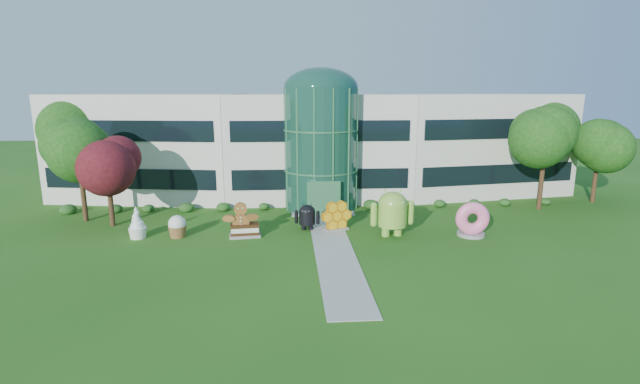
{
  "coord_description": "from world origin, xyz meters",
  "views": [
    {
      "loc": [
        -2.77,
        -25.86,
        9.55
      ],
      "look_at": [
        -0.5,
        6.0,
        2.6
      ],
      "focal_mm": 26.0,
      "sensor_mm": 36.0,
      "label": 1
    }
  ],
  "objects_px": {
    "android_green": "(392,210)",
    "donut": "(472,219)",
    "android_black": "(307,215)",
    "gingerbread": "(241,220)"
  },
  "relations": [
    {
      "from": "donut",
      "to": "gingerbread",
      "type": "height_order",
      "value": "gingerbread"
    },
    {
      "from": "donut",
      "to": "gingerbread",
      "type": "bearing_deg",
      "value": -175.97
    },
    {
      "from": "android_green",
      "to": "android_black",
      "type": "distance_m",
      "value": 5.98
    },
    {
      "from": "android_green",
      "to": "gingerbread",
      "type": "xyz_separation_m",
      "value": [
        -10.12,
        0.34,
        -0.58
      ]
    },
    {
      "from": "android_green",
      "to": "donut",
      "type": "xyz_separation_m",
      "value": [
        5.35,
        -0.37,
        -0.59
      ]
    },
    {
      "from": "android_green",
      "to": "donut",
      "type": "relative_size",
      "value": 1.5
    },
    {
      "from": "gingerbread",
      "to": "donut",
      "type": "bearing_deg",
      "value": -9.59
    },
    {
      "from": "android_black",
      "to": "gingerbread",
      "type": "relative_size",
      "value": 0.8
    },
    {
      "from": "android_black",
      "to": "donut",
      "type": "bearing_deg",
      "value": 0.57
    },
    {
      "from": "donut",
      "to": "gingerbread",
      "type": "xyz_separation_m",
      "value": [
        -15.47,
        0.71,
        0.02
      ]
    }
  ]
}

